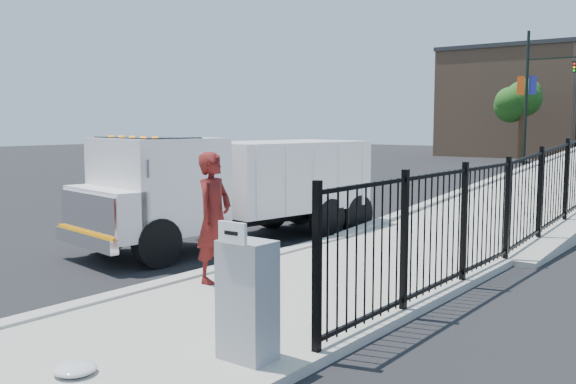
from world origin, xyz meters
The scene contains 11 objects.
ground centered at (0.00, 0.00, 0.00)m, with size 120.00×120.00×0.00m, color black.
sidewalk centered at (1.93, -2.00, 0.06)m, with size 3.55×12.00×0.12m, color #9E998E.
curb centered at (0.00, -2.00, 0.08)m, with size 0.30×12.00×0.16m, color #ADAAA3.
truck centered at (-1.84, 2.46, 1.31)m, with size 3.25×7.06×2.33m.
worker centered at (0.53, -0.44, 1.12)m, with size 0.73×0.48×2.01m, color maroon.
utility_cabinet centered at (3.10, -2.61, 0.75)m, with size 0.55×0.40×1.25m, color gray.
arrow_sign centered at (3.10, -2.83, 1.48)m, with size 0.35×0.04×0.22m, color white.
debris centered at (2.03, -3.95, 0.17)m, with size 0.42×0.42×0.11m, color silver.
light_pole_0 centered at (-4.54, 31.99, 4.36)m, with size 3.77×0.22×8.00m.
tree_0 centered at (-5.87, 34.53, 3.93)m, with size 2.42×2.42×5.21m.
building centered at (-9.00, 44.00, 4.00)m, with size 10.00×10.00×8.00m, color #8C664C.
Camera 1 is at (7.36, -7.49, 2.57)m, focal length 40.00 mm.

